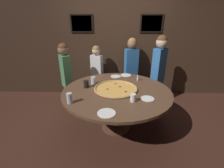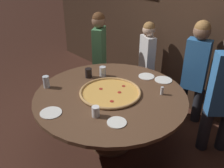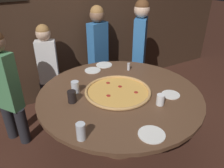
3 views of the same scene
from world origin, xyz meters
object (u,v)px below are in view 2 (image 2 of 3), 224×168
at_px(white_plate_right_side, 117,122).
at_px(diner_centre_back, 99,51).
at_px(white_plate_left_side, 163,80).
at_px(diner_far_right, 147,57).
at_px(drink_cup_by_shaker, 96,112).
at_px(diner_side_left, 196,67).
at_px(drink_cup_far_right, 89,73).
at_px(white_plate_beside_cup, 146,76).
at_px(drink_cup_near_right, 46,82).
at_px(condiment_shaker, 162,91).
at_px(drink_cup_front_edge, 103,71).
at_px(white_plate_near_front, 51,113).
at_px(giant_pizza, 110,92).
at_px(dining_table, 110,102).

relative_size(white_plate_right_side, diner_centre_back, 0.14).
relative_size(white_plate_right_side, white_plate_left_side, 0.87).
height_order(white_plate_right_side, diner_far_right, diner_far_right).
xyz_separation_m(drink_cup_by_shaker, diner_side_left, (0.14, 1.62, 0.03)).
height_order(drink_cup_far_right, diner_far_right, diner_far_right).
bearing_deg(white_plate_beside_cup, drink_cup_by_shaker, -77.49).
height_order(white_plate_beside_cup, diner_far_right, diner_far_right).
distance_m(drink_cup_by_shaker, white_plate_right_side, 0.24).
distance_m(drink_cup_far_right, drink_cup_near_right, 0.56).
bearing_deg(condiment_shaker, drink_cup_front_edge, -166.81).
relative_size(drink_cup_front_edge, white_plate_right_side, 0.68).
distance_m(white_plate_near_front, diner_centre_back, 1.69).
relative_size(drink_cup_far_right, condiment_shaker, 1.28).
bearing_deg(diner_far_right, drink_cup_by_shaker, 134.24).
bearing_deg(condiment_shaker, diner_side_left, 93.39).
relative_size(drink_cup_far_right, drink_cup_front_edge, 0.94).
distance_m(giant_pizza, white_plate_near_front, 0.73).
xyz_separation_m(drink_cup_far_right, diner_centre_back, (-0.54, 0.64, -0.01)).
distance_m(condiment_shaker, diner_side_left, 0.79).
bearing_deg(giant_pizza, white_plate_right_side, -35.81).
bearing_deg(drink_cup_front_edge, diner_side_left, 51.76).
distance_m(giant_pizza, white_plate_left_side, 0.75).
distance_m(dining_table, diner_side_left, 1.29).
bearing_deg(drink_cup_far_right, diner_far_right, 87.14).
bearing_deg(white_plate_left_side, drink_cup_by_shaker, -89.02).
xyz_separation_m(drink_cup_by_shaker, diner_centre_back, (-1.27, 1.12, -0.00)).
bearing_deg(white_plate_near_front, drink_cup_front_edge, 106.69).
distance_m(drink_cup_front_edge, condiment_shaker, 0.84).
xyz_separation_m(white_plate_right_side, white_plate_beside_cup, (-0.45, 0.97, 0.00)).
bearing_deg(diner_far_right, drink_cup_front_edge, 113.67).
height_order(drink_cup_far_right, drink_cup_front_edge, drink_cup_front_edge).
relative_size(diner_far_right, diner_side_left, 0.88).
bearing_deg(condiment_shaker, diner_far_right, 138.81).
height_order(white_plate_near_front, white_plate_beside_cup, same).
bearing_deg(diner_centre_back, drink_cup_far_right, -173.91).
relative_size(condiment_shaker, diner_side_left, 0.07).
distance_m(white_plate_left_side, diner_centre_back, 1.26).
xyz_separation_m(dining_table, giant_pizza, (-0.02, 0.01, 0.13)).
height_order(dining_table, white_plate_beside_cup, white_plate_beside_cup).
distance_m(dining_table, drink_cup_far_right, 0.55).
bearing_deg(white_plate_right_side, white_plate_beside_cup, 115.10).
relative_size(dining_table, drink_cup_by_shaker, 15.75).
height_order(giant_pizza, white_plate_right_side, giant_pizza).
relative_size(drink_cup_by_shaker, diner_side_left, 0.08).
bearing_deg(dining_table, diner_side_left, 73.68).
xyz_separation_m(white_plate_near_front, white_plate_left_side, (0.33, 1.44, 0.00)).
bearing_deg(white_plate_near_front, white_plate_beside_cup, 84.96).
bearing_deg(diner_far_right, white_plate_right_side, 141.95).
distance_m(drink_cup_by_shaker, white_plate_near_front, 0.47).
xyz_separation_m(diner_far_right, diner_centre_back, (-0.59, -0.47, 0.06)).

